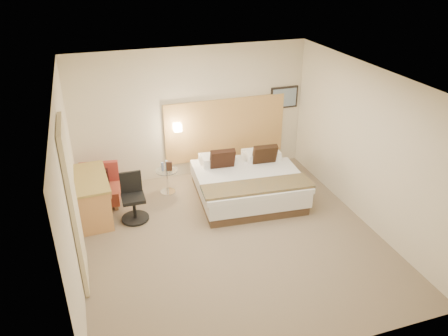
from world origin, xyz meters
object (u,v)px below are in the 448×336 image
object	(u,v)px
bed	(247,182)
side_table	(167,180)
desk	(92,186)
lounge_chair	(100,189)
desk_chair	(133,201)

from	to	relation	value
bed	side_table	size ratio (longest dim) A/B	3.78
side_table	desk	xyz separation A→B (m)	(-1.40, -0.44, 0.35)
bed	side_table	bearing A→B (deg)	155.99
lounge_chair	desk	size ratio (longest dim) A/B	0.61
bed	desk	size ratio (longest dim) A/B	1.60
desk	desk_chair	xyz separation A→B (m)	(0.65, -0.30, -0.27)
bed	desk_chair	world-z (taller)	bed
side_table	desk_chair	world-z (taller)	desk_chair
bed	lounge_chair	distance (m)	2.79
desk	bed	bearing A→B (deg)	-4.01
lounge_chair	desk_chair	bearing A→B (deg)	-54.90
desk_chair	side_table	bearing A→B (deg)	44.81
desk	side_table	bearing A→B (deg)	17.44
desk	lounge_chair	bearing A→B (deg)	74.27
bed	desk_chair	distance (m)	2.19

